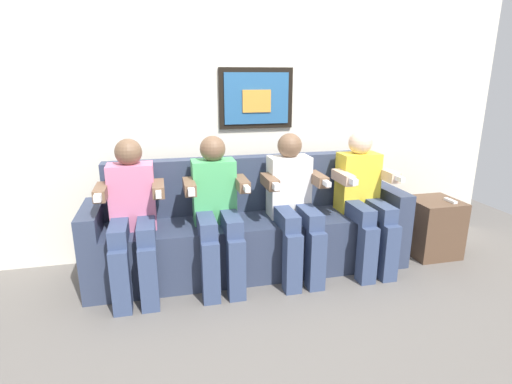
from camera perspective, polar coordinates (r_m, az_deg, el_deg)
The scene contains 9 objects.
ground_plane at distance 3.12m, azimuth 0.66°, elevation -13.19°, with size 6.41×6.41×0.00m, color #66605B.
back_wall_assembly at distance 3.48m, azimuth -2.36°, elevation 12.34°, with size 4.93×0.10×2.60m.
couch at distance 3.28m, azimuth -0.73°, elevation -5.69°, with size 2.53×0.58×0.90m.
person_leftmost at distance 2.96m, azimuth -17.14°, elevation -2.82°, with size 0.46×0.56×1.11m.
person_left_center at distance 2.97m, azimuth -5.63°, elevation -2.07°, with size 0.46×0.56×1.11m.
person_right_center at distance 3.10m, azimuth 5.32°, elevation -1.27°, with size 0.46×0.56×1.11m.
person_rightmost at distance 3.34m, azimuth 15.05°, elevation -0.52°, with size 0.46×0.56×1.11m.
side_table_right at distance 3.88m, azimuth 23.69°, elevation -4.58°, with size 0.40×0.40×0.50m.
spare_remote_on_table at distance 3.80m, azimuth 25.87°, elevation -1.11°, with size 0.04×0.13×0.02m, color white.
Camera 1 is at (-0.67, -2.64, 1.53)m, focal length 28.20 mm.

